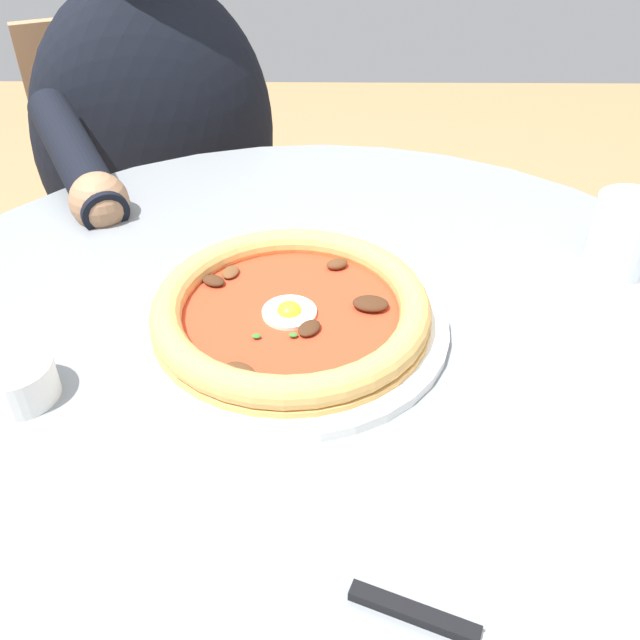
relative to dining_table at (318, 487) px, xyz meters
name	(u,v)px	position (x,y,z in m)	size (l,w,h in m)	color
dining_table	(318,487)	(0.00, 0.00, 0.00)	(0.92, 0.92, 0.75)	gray
pizza_on_plate	(291,313)	(-0.03, 0.03, 0.21)	(0.30, 0.30, 0.04)	white
water_glass	(626,238)	(0.32, 0.14, 0.23)	(0.08, 0.08, 0.08)	silver
steak_knife	(463,632)	(0.09, -0.27, 0.20)	(0.20, 0.09, 0.01)	silver
ramekin_capers	(17,379)	(-0.25, -0.07, 0.22)	(0.06, 0.06, 0.03)	white
fork_utensil	(630,360)	(0.28, -0.02, 0.20)	(0.07, 0.17, 0.00)	#BCBCC1
diner_person	(174,246)	(-0.27, 0.58, -0.05)	(0.45, 0.58, 1.13)	#282833
cafe_chair_diner	(157,208)	(-0.33, 0.71, -0.04)	(0.53, 0.53, 0.85)	#957050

